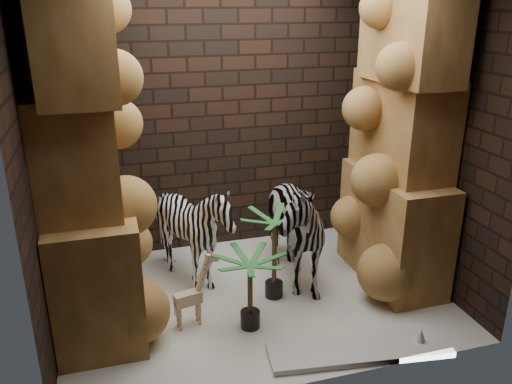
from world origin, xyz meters
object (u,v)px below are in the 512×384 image
object	(u,v)px
zebra_left	(195,237)
giraffe_toy	(188,291)
palm_back	(250,291)
palm_front	(274,256)
surfboard	(359,350)
zebra_right	(284,216)

from	to	relation	value
zebra_left	giraffe_toy	size ratio (longest dim) A/B	1.62
zebra_left	palm_back	world-z (taller)	zebra_left
palm_front	zebra_left	bearing A→B (deg)	145.70
palm_front	palm_back	world-z (taller)	palm_front
zebra_left	surfboard	xyz separation A→B (m)	(1.06, -1.46, -0.48)
palm_back	giraffe_toy	bearing A→B (deg)	161.86
palm_front	surfboard	xyz separation A→B (m)	(0.40, -1.00, -0.41)
zebra_right	palm_back	xyz separation A→B (m)	(-0.54, -0.68, -0.35)
giraffe_toy	surfboard	xyz separation A→B (m)	(1.25, -0.75, -0.32)
zebra_left	surfboard	distance (m)	1.86
palm_back	palm_front	bearing A→B (deg)	49.65
giraffe_toy	palm_back	world-z (taller)	palm_back
zebra_left	palm_back	distance (m)	0.94
zebra_right	palm_back	size ratio (longest dim) A/B	2.01
palm_front	surfboard	bearing A→B (deg)	-68.46
zebra_left	palm_front	bearing A→B (deg)	-15.77
zebra_right	giraffe_toy	size ratio (longest dim) A/B	2.04
zebra_left	palm_front	distance (m)	0.81
giraffe_toy	zebra_right	bearing A→B (deg)	13.74
giraffe_toy	surfboard	bearing A→B (deg)	-43.69
surfboard	zebra_right	bearing A→B (deg)	106.70
surfboard	palm_front	bearing A→B (deg)	119.03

